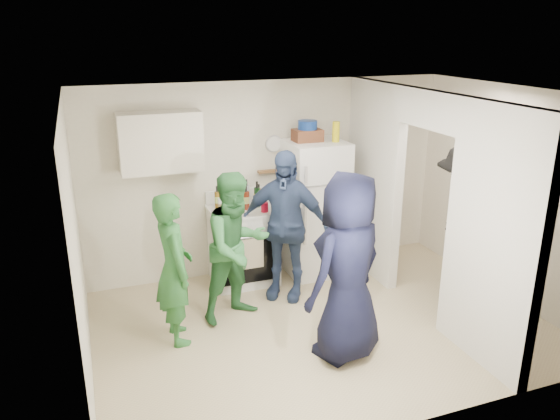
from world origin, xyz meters
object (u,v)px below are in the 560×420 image
object	(u,v)px
person_denim	(284,225)
blue_bowl	(307,125)
fridge	(315,208)
wicker_basket	(307,135)
person_green_left	(174,269)
person_green_center	(237,247)
person_nook	(462,224)
stove	(243,245)
person_navy	(348,268)
yellow_cup_stack_top	(336,132)

from	to	relation	value
person_denim	blue_bowl	bearing A→B (deg)	84.13
fridge	wicker_basket	bearing A→B (deg)	153.43
person_green_left	person_green_center	xyz separation A→B (m)	(0.73, 0.23, 0.04)
person_green_center	person_nook	size ratio (longest dim) A/B	0.89
wicker_basket	person_green_center	distance (m)	1.78
blue_bowl	person_green_center	size ratio (longest dim) A/B	0.14
person_green_left	fridge	bearing A→B (deg)	-65.79
stove	person_green_left	bearing A→B (deg)	-133.96
fridge	person_nook	distance (m)	1.84
blue_bowl	person_navy	xyz separation A→B (m)	(-0.40, -1.97, -1.03)
blue_bowl	yellow_cup_stack_top	distance (m)	0.36
stove	person_navy	xyz separation A→B (m)	(0.46, -1.95, 0.45)
fridge	person_green_left	xyz separation A→B (m)	(-2.01, -1.06, -0.08)
yellow_cup_stack_top	person_green_left	size ratio (longest dim) A/B	0.16
stove	yellow_cup_stack_top	xyz separation A→B (m)	(1.18, -0.13, 1.40)
yellow_cup_stack_top	person_denim	distance (m)	1.36
blue_bowl	person_green_left	world-z (taller)	blue_bowl
wicker_basket	blue_bowl	xyz separation A→B (m)	(0.00, 0.00, 0.13)
fridge	person_denim	distance (m)	0.81
person_nook	person_navy	bearing A→B (deg)	-42.10
stove	wicker_basket	distance (m)	1.60
fridge	person_nook	size ratio (longest dim) A/B	0.94
fridge	yellow_cup_stack_top	size ratio (longest dim) A/B	7.05
person_green_left	person_nook	xyz separation A→B (m)	(3.33, -0.22, 0.14)
wicker_basket	yellow_cup_stack_top	size ratio (longest dim) A/B	1.40
fridge	person_green_left	size ratio (longest dim) A/B	1.10
wicker_basket	person_navy	xyz separation A→B (m)	(-0.40, -1.97, -0.90)
blue_bowl	person_navy	size ratio (longest dim) A/B	0.13
fridge	person_green_left	distance (m)	2.27
person_green_center	person_navy	xyz separation A→B (m)	(0.78, -1.10, 0.10)
person_green_left	person_denim	xyz separation A→B (m)	(1.39, 0.53, 0.11)
person_green_center	person_nook	xyz separation A→B (m)	(2.60, -0.46, 0.10)
person_green_left	stove	bearing A→B (deg)	-47.45
person_nook	stove	bearing A→B (deg)	-91.43
person_green_left	person_navy	bearing A→B (deg)	-123.24
stove	wicker_basket	bearing A→B (deg)	1.32
blue_bowl	person_green_left	distance (m)	2.50
person_denim	person_navy	distance (m)	1.40
stove	person_green_center	bearing A→B (deg)	-110.63
person_denim	person_navy	world-z (taller)	person_navy
fridge	person_denim	world-z (taller)	person_denim
blue_bowl	person_navy	bearing A→B (deg)	-101.50
wicker_basket	person_green_left	xyz separation A→B (m)	(-1.91, -1.11, -1.04)
blue_bowl	yellow_cup_stack_top	xyz separation A→B (m)	(0.32, -0.15, -0.08)
person_green_left	person_nook	size ratio (longest dim) A/B	0.85
stove	blue_bowl	world-z (taller)	blue_bowl
person_denim	person_nook	xyz separation A→B (m)	(1.94, -0.76, 0.03)
stove	person_navy	distance (m)	2.06
yellow_cup_stack_top	person_denim	size ratio (longest dim) A/B	0.14
wicker_basket	blue_bowl	bearing A→B (deg)	0.00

